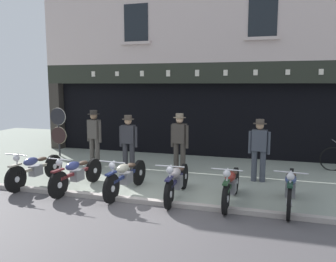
{
  "coord_description": "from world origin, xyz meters",
  "views": [
    {
      "loc": [
        2.41,
        -6.56,
        2.57
      ],
      "look_at": [
        -0.28,
        2.53,
        1.26
      ],
      "focal_mm": 36.22,
      "sensor_mm": 36.0,
      "label": 1
    }
  ],
  "objects_px": {
    "motorcycle_left": "(77,173)",
    "tyre_sign_pole": "(58,127)",
    "shopkeeper_center": "(128,140)",
    "salesman_right": "(180,140)",
    "assistant_far_right": "(259,147)",
    "motorcycle_far_left": "(35,169)",
    "advert_board_far": "(299,114)",
    "motorcycle_center_left": "(126,176)",
    "motorcycle_center": "(177,180)",
    "motorcycle_center_right": "(231,185)",
    "motorcycle_right": "(290,188)",
    "salesman_left": "(94,135)",
    "advert_board_near": "(269,116)"
  },
  "relations": [
    {
      "from": "motorcycle_center_left",
      "to": "salesman_right",
      "type": "xyz_separation_m",
      "value": [
        0.75,
        2.13,
        0.55
      ]
    },
    {
      "from": "motorcycle_far_left",
      "to": "motorcycle_center_left",
      "type": "bearing_deg",
      "value": -176.34
    },
    {
      "from": "motorcycle_center_right",
      "to": "salesman_left",
      "type": "distance_m",
      "value": 5.03
    },
    {
      "from": "motorcycle_left",
      "to": "shopkeeper_center",
      "type": "relative_size",
      "value": 1.21
    },
    {
      "from": "motorcycle_center_right",
      "to": "advert_board_near",
      "type": "bearing_deg",
      "value": -96.0
    },
    {
      "from": "advert_board_far",
      "to": "motorcycle_right",
      "type": "bearing_deg",
      "value": -95.7
    },
    {
      "from": "advert_board_near",
      "to": "motorcycle_left",
      "type": "bearing_deg",
      "value": -132.29
    },
    {
      "from": "advert_board_far",
      "to": "motorcycle_far_left",
      "type": "bearing_deg",
      "value": -144.06
    },
    {
      "from": "motorcycle_center_left",
      "to": "motorcycle_center",
      "type": "distance_m",
      "value": 1.24
    },
    {
      "from": "assistant_far_right",
      "to": "motorcycle_left",
      "type": "bearing_deg",
      "value": 28.14
    },
    {
      "from": "motorcycle_center",
      "to": "advert_board_near",
      "type": "xyz_separation_m",
      "value": [
        1.95,
        4.78,
        1.09
      ]
    },
    {
      "from": "motorcycle_far_left",
      "to": "assistant_far_right",
      "type": "height_order",
      "value": "assistant_far_right"
    },
    {
      "from": "motorcycle_far_left",
      "to": "advert_board_far",
      "type": "height_order",
      "value": "advert_board_far"
    },
    {
      "from": "motorcycle_center_left",
      "to": "shopkeeper_center",
      "type": "xyz_separation_m",
      "value": [
        -0.76,
        1.94,
        0.51
      ]
    },
    {
      "from": "motorcycle_left",
      "to": "shopkeeper_center",
      "type": "xyz_separation_m",
      "value": [
        0.51,
        2.03,
        0.52
      ]
    },
    {
      "from": "motorcycle_center_left",
      "to": "motorcycle_center",
      "type": "height_order",
      "value": "motorcycle_center_left"
    },
    {
      "from": "motorcycle_far_left",
      "to": "motorcycle_right",
      "type": "relative_size",
      "value": 0.98
    },
    {
      "from": "motorcycle_far_left",
      "to": "motorcycle_left",
      "type": "xyz_separation_m",
      "value": [
        1.25,
        -0.07,
        -0.01
      ]
    },
    {
      "from": "assistant_far_right",
      "to": "shopkeeper_center",
      "type": "bearing_deg",
      "value": 2.45
    },
    {
      "from": "motorcycle_far_left",
      "to": "motorcycle_center",
      "type": "bearing_deg",
      "value": -176.15
    },
    {
      "from": "motorcycle_center_left",
      "to": "advert_board_far",
      "type": "distance_m",
      "value": 6.44
    },
    {
      "from": "salesman_left",
      "to": "tyre_sign_pole",
      "type": "relative_size",
      "value": 1.02
    },
    {
      "from": "salesman_left",
      "to": "assistant_far_right",
      "type": "height_order",
      "value": "salesman_left"
    },
    {
      "from": "shopkeeper_center",
      "to": "motorcycle_right",
      "type": "bearing_deg",
      "value": 156.32
    },
    {
      "from": "motorcycle_far_left",
      "to": "motorcycle_center_left",
      "type": "distance_m",
      "value": 2.51
    },
    {
      "from": "motorcycle_left",
      "to": "advert_board_near",
      "type": "bearing_deg",
      "value": -127.13
    },
    {
      "from": "motorcycle_center_right",
      "to": "assistant_far_right",
      "type": "xyz_separation_m",
      "value": [
        0.52,
        1.92,
        0.51
      ]
    },
    {
      "from": "motorcycle_far_left",
      "to": "assistant_far_right",
      "type": "bearing_deg",
      "value": -157.14
    },
    {
      "from": "motorcycle_far_left",
      "to": "motorcycle_left",
      "type": "relative_size",
      "value": 1.0
    },
    {
      "from": "motorcycle_center",
      "to": "motorcycle_right",
      "type": "relative_size",
      "value": 0.99
    },
    {
      "from": "shopkeeper_center",
      "to": "tyre_sign_pole",
      "type": "bearing_deg",
      "value": -22.94
    },
    {
      "from": "salesman_left",
      "to": "advert_board_near",
      "type": "distance_m",
      "value": 5.84
    },
    {
      "from": "motorcycle_left",
      "to": "advert_board_far",
      "type": "xyz_separation_m",
      "value": [
        5.4,
        4.89,
        1.16
      ]
    },
    {
      "from": "motorcycle_left",
      "to": "tyre_sign_pole",
      "type": "distance_m",
      "value": 4.39
    },
    {
      "from": "motorcycle_left",
      "to": "motorcycle_right",
      "type": "height_order",
      "value": "motorcycle_right"
    },
    {
      "from": "shopkeeper_center",
      "to": "salesman_right",
      "type": "bearing_deg",
      "value": -173.82
    },
    {
      "from": "motorcycle_center_right",
      "to": "tyre_sign_pole",
      "type": "bearing_deg",
      "value": -23.87
    },
    {
      "from": "assistant_far_right",
      "to": "advert_board_far",
      "type": "bearing_deg",
      "value": -109.64
    },
    {
      "from": "advert_board_near",
      "to": "advert_board_far",
      "type": "distance_m",
      "value": 0.95
    },
    {
      "from": "motorcycle_right",
      "to": "advert_board_near",
      "type": "height_order",
      "value": "advert_board_near"
    },
    {
      "from": "salesman_left",
      "to": "salesman_right",
      "type": "relative_size",
      "value": 1.01
    },
    {
      "from": "motorcycle_far_left",
      "to": "motorcycle_center_left",
      "type": "relative_size",
      "value": 0.97
    },
    {
      "from": "motorcycle_center",
      "to": "tyre_sign_pole",
      "type": "height_order",
      "value": "tyre_sign_pole"
    },
    {
      "from": "motorcycle_left",
      "to": "advert_board_near",
      "type": "distance_m",
      "value": 6.7
    },
    {
      "from": "shopkeeper_center",
      "to": "salesman_right",
      "type": "distance_m",
      "value": 1.52
    },
    {
      "from": "motorcycle_center_left",
      "to": "advert_board_far",
      "type": "bearing_deg",
      "value": -127.33
    },
    {
      "from": "advert_board_near",
      "to": "advert_board_far",
      "type": "relative_size",
      "value": 1.17
    },
    {
      "from": "motorcycle_center",
      "to": "shopkeeper_center",
      "type": "xyz_separation_m",
      "value": [
        -2.0,
        1.92,
        0.52
      ]
    },
    {
      "from": "motorcycle_center",
      "to": "motorcycle_center_right",
      "type": "bearing_deg",
      "value": 178.15
    },
    {
      "from": "shopkeeper_center",
      "to": "advert_board_near",
      "type": "bearing_deg",
      "value": -145.06
    }
  ]
}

